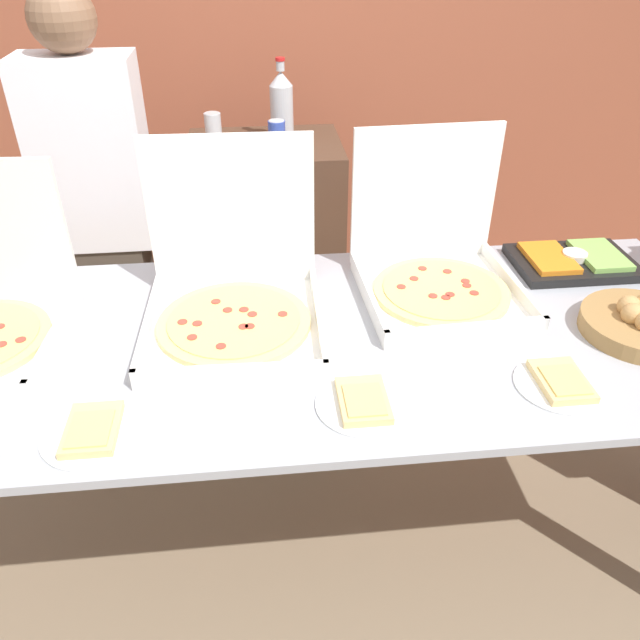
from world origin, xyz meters
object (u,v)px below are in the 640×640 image
object	(u,v)px
soda_bottle	(282,105)
person_guest_cap	(104,221)
soda_can_silver	(213,129)
soda_can_colored	(277,137)
veggie_tray	(573,261)
pizza_box_near_left	(233,294)
paper_plate_front_center	(93,431)
pizza_box_near_right	(437,267)
paper_plate_front_left	(561,382)
paper_plate_front_right	(363,402)

from	to	relation	value
soda_bottle	person_guest_cap	bearing A→B (deg)	-160.34
soda_can_silver	soda_can_colored	world-z (taller)	same
soda_can_silver	person_guest_cap	world-z (taller)	person_guest_cap
veggie_tray	soda_can_silver	xyz separation A→B (m)	(-1.21, 0.75, 0.27)
veggie_tray	soda_can_silver	distance (m)	1.45
pizza_box_near_left	person_guest_cap	bearing A→B (deg)	126.48
paper_plate_front_center	veggie_tray	bearing A→B (deg)	24.31
pizza_box_near_right	paper_plate_front_left	xyz separation A→B (m)	(0.20, -0.51, -0.07)
paper_plate_front_left	soda_can_silver	bearing A→B (deg)	123.68
pizza_box_near_right	soda_can_silver	xyz separation A→B (m)	(-0.70, 0.85, 0.21)
pizza_box_near_left	paper_plate_front_left	size ratio (longest dim) A/B	2.24
paper_plate_front_center	paper_plate_front_left	size ratio (longest dim) A/B	1.01
pizza_box_near_left	paper_plate_front_right	size ratio (longest dim) A/B	2.23
veggie_tray	soda_can_silver	world-z (taller)	soda_can_silver
paper_plate_front_center	soda_can_silver	xyz separation A→B (m)	(0.25, 1.41, 0.28)
soda_bottle	person_guest_cap	distance (m)	0.83
pizza_box_near_left	veggie_tray	bearing A→B (deg)	11.62
paper_plate_front_right	person_guest_cap	world-z (taller)	person_guest_cap
person_guest_cap	paper_plate_front_center	bearing A→B (deg)	98.81
soda_can_silver	soda_can_colored	size ratio (longest dim) A/B	1.00
pizza_box_near_right	veggie_tray	size ratio (longest dim) A/B	1.29
paper_plate_front_center	paper_plate_front_right	distance (m)	0.64
soda_can_silver	person_guest_cap	distance (m)	0.56
paper_plate_front_left	person_guest_cap	world-z (taller)	person_guest_cap
soda_can_silver	paper_plate_front_center	bearing A→B (deg)	-100.16
pizza_box_near_left	veggie_tray	size ratio (longest dim) A/B	1.32
paper_plate_front_center	soda_bottle	size ratio (longest dim) A/B	0.75
soda_bottle	person_guest_cap	xyz separation A→B (m)	(-0.71, -0.25, -0.35)
veggie_tray	soda_can_colored	size ratio (longest dim) A/B	3.21
paper_plate_front_right	paper_plate_front_center	bearing A→B (deg)	-177.06
soda_can_colored	person_guest_cap	bearing A→B (deg)	-172.05
soda_can_colored	paper_plate_front_center	bearing A→B (deg)	-111.37
pizza_box_near_left	soda_can_colored	size ratio (longest dim) A/B	4.25
pizza_box_near_right	pizza_box_near_left	distance (m)	0.64
paper_plate_front_left	pizza_box_near_right	bearing A→B (deg)	111.24
pizza_box_near_right	veggie_tray	world-z (taller)	pizza_box_near_right
veggie_tray	person_guest_cap	xyz separation A→B (m)	(-1.65, 0.52, -0.01)
paper_plate_front_center	soda_can_silver	world-z (taller)	soda_can_silver
paper_plate_front_left	soda_bottle	bearing A→B (deg)	114.41
soda_bottle	soda_can_colored	size ratio (longest dim) A/B	2.56
paper_plate_front_center	person_guest_cap	xyz separation A→B (m)	(-0.18, 1.18, 0.00)
soda_can_silver	paper_plate_front_left	bearing A→B (deg)	-56.32
pizza_box_near_right	veggie_tray	bearing A→B (deg)	8.42
paper_plate_front_right	soda_can_colored	world-z (taller)	soda_can_colored
paper_plate_front_left	paper_plate_front_center	bearing A→B (deg)	-177.31
pizza_box_near_left	paper_plate_front_center	world-z (taller)	pizza_box_near_left
paper_plate_front_center	person_guest_cap	world-z (taller)	person_guest_cap
paper_plate_front_right	veggie_tray	distance (m)	1.04
paper_plate_front_left	soda_can_colored	size ratio (longest dim) A/B	1.90
veggie_tray	soda_can_colored	distance (m)	1.17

